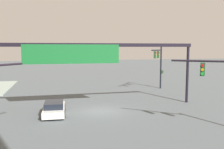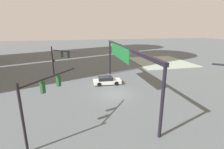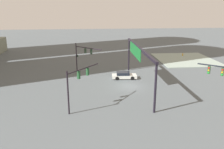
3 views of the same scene
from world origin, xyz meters
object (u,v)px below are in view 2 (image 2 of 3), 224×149
at_px(sedan_car_approaching, 107,81).
at_px(fire_hydrant_on_curb, 157,58).
at_px(traffic_signal_opposite_side, 41,95).
at_px(traffic_signal_near_corner, 60,57).

bearing_deg(sedan_car_approaching, fire_hydrant_on_curb, 47.66).
xyz_separation_m(traffic_signal_opposite_side, fire_hydrant_on_curb, (29.25, -24.82, -3.35)).
bearing_deg(fire_hydrant_on_curb, traffic_signal_opposite_side, 139.69).
height_order(traffic_signal_opposite_side, sedan_car_approaching, traffic_signal_opposite_side).
xyz_separation_m(sedan_car_approaching, fire_hydrant_on_curb, (17.18, -17.35, -0.09)).
bearing_deg(traffic_signal_near_corner, sedan_car_approaching, 6.80).
relative_size(traffic_signal_opposite_side, fire_hydrant_on_curb, 7.53).
bearing_deg(fire_hydrant_on_curb, traffic_signal_near_corner, 115.96).
distance_m(traffic_signal_near_corner, sedan_car_approaching, 9.43).
height_order(sedan_car_approaching, fire_hydrant_on_curb, sedan_car_approaching).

